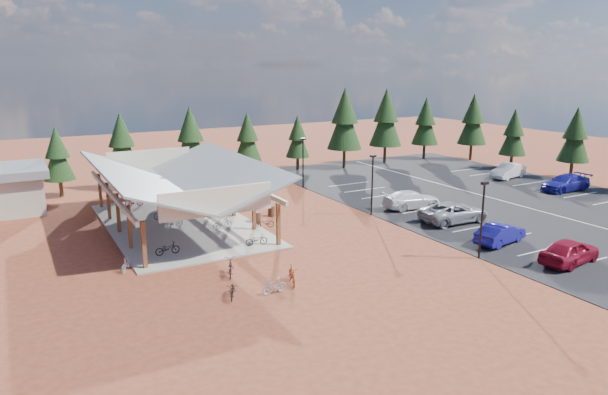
# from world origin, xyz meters

# --- Properties ---
(ground) EXTENTS (140.00, 140.00, 0.00)m
(ground) POSITION_xyz_m (0.00, 0.00, 0.00)
(ground) COLOR brown
(ground) RESTS_ON ground
(asphalt_lot) EXTENTS (27.00, 44.00, 0.04)m
(asphalt_lot) POSITION_xyz_m (18.50, 3.00, 0.02)
(asphalt_lot) COLOR black
(asphalt_lot) RESTS_ON ground
(concrete_pad) EXTENTS (10.60, 18.60, 0.10)m
(concrete_pad) POSITION_xyz_m (-10.00, 7.00, 0.05)
(concrete_pad) COLOR gray
(concrete_pad) RESTS_ON ground
(bike_pavilion) EXTENTS (11.65, 19.40, 4.97)m
(bike_pavilion) POSITION_xyz_m (-10.00, 7.00, 3.82)
(bike_pavilion) COLOR maroon
(bike_pavilion) RESTS_ON concrete_pad
(lamp_post_0) EXTENTS (0.50, 0.25, 5.14)m
(lamp_post_0) POSITION_xyz_m (5.00, -10.00, 2.98)
(lamp_post_0) COLOR black
(lamp_post_0) RESTS_ON ground
(lamp_post_1) EXTENTS (0.50, 0.25, 5.14)m
(lamp_post_1) POSITION_xyz_m (5.00, 2.00, 2.98)
(lamp_post_1) COLOR black
(lamp_post_1) RESTS_ON ground
(lamp_post_2) EXTENTS (0.50, 0.25, 5.14)m
(lamp_post_2) POSITION_xyz_m (5.00, 14.00, 2.98)
(lamp_post_2) COLOR black
(lamp_post_2) RESTS_ON ground
(trash_bin_0) EXTENTS (0.60, 0.60, 0.90)m
(trash_bin_0) POSITION_xyz_m (-4.42, 4.49, 0.45)
(trash_bin_0) COLOR #442B18
(trash_bin_0) RESTS_ON ground
(trash_bin_1) EXTENTS (0.60, 0.60, 0.90)m
(trash_bin_1) POSITION_xyz_m (-2.51, 5.80, 0.45)
(trash_bin_1) COLOR #442B18
(trash_bin_1) RESTS_ON ground
(pine_1) EXTENTS (2.90, 2.90, 6.76)m
(pine_1) POSITION_xyz_m (-17.23, 21.89, 4.12)
(pine_1) COLOR #382314
(pine_1) RESTS_ON ground
(pine_2) EXTENTS (3.35, 3.35, 7.81)m
(pine_2) POSITION_xyz_m (-11.21, 22.36, 4.77)
(pine_2) COLOR #382314
(pine_2) RESTS_ON ground
(pine_3) EXTENTS (3.54, 3.54, 8.25)m
(pine_3) POSITION_xyz_m (-4.48, 21.10, 5.04)
(pine_3) COLOR #382314
(pine_3) RESTS_ON ground
(pine_4) EXTENTS (3.14, 3.14, 7.31)m
(pine_4) POSITION_xyz_m (2.28, 21.94, 4.46)
(pine_4) COLOR #382314
(pine_4) RESTS_ON ground
(pine_5) EXTENTS (2.83, 2.83, 6.60)m
(pine_5) POSITION_xyz_m (9.10, 22.84, 4.02)
(pine_5) COLOR #382314
(pine_5) RESTS_ON ground
(pine_6) EXTENTS (4.21, 4.21, 9.81)m
(pine_6) POSITION_xyz_m (14.71, 21.24, 5.99)
(pine_6) COLOR #382314
(pine_6) RESTS_ON ground
(pine_7) EXTENTS (4.10, 4.10, 9.55)m
(pine_7) POSITION_xyz_m (21.09, 21.51, 5.83)
(pine_7) COLOR #382314
(pine_7) RESTS_ON ground
(pine_8) EXTENTS (3.54, 3.54, 8.24)m
(pine_8) POSITION_xyz_m (27.76, 21.64, 5.03)
(pine_8) COLOR #382314
(pine_8) RESTS_ON ground
(pine_11) EXTENTS (3.41, 3.41, 7.95)m
(pine_11) POSITION_xyz_m (33.50, 3.77, 4.85)
(pine_11) COLOR #382314
(pine_11) RESTS_ON ground
(pine_12) EXTENTS (3.15, 3.15, 7.34)m
(pine_12) POSITION_xyz_m (32.00, 10.76, 4.48)
(pine_12) COLOR #382314
(pine_12) RESTS_ON ground
(pine_13) EXTENTS (3.76, 3.76, 8.77)m
(pine_13) POSITION_xyz_m (32.79, 18.13, 5.35)
(pine_13) COLOR #382314
(pine_13) RESTS_ON ground
(bike_0) EXTENTS (1.63, 0.59, 0.85)m
(bike_0) POSITION_xyz_m (-12.76, 0.28, 0.53)
(bike_0) COLOR black
(bike_0) RESTS_ON concrete_pad
(bike_1) EXTENTS (1.68, 0.80, 0.97)m
(bike_1) POSITION_xyz_m (-10.75, 6.05, 0.59)
(bike_1) COLOR #909498
(bike_1) RESTS_ON concrete_pad
(bike_2) EXTENTS (1.70, 0.67, 0.88)m
(bike_2) POSITION_xyz_m (-10.71, 8.99, 0.54)
(bike_2) COLOR #191B94
(bike_2) RESTS_ON concrete_pad
(bike_3) EXTENTS (1.85, 0.93, 1.07)m
(bike_3) POSITION_xyz_m (-12.01, 14.04, 0.63)
(bike_3) COLOR maroon
(bike_3) RESTS_ON concrete_pad
(bike_4) EXTENTS (1.62, 0.71, 0.82)m
(bike_4) POSITION_xyz_m (-6.81, -0.80, 0.51)
(bike_4) COLOR black
(bike_4) RESTS_ON concrete_pad
(bike_5) EXTENTS (1.57, 0.56, 0.93)m
(bike_5) POSITION_xyz_m (-7.53, 4.00, 0.56)
(bike_5) COLOR #9B9CA3
(bike_5) RESTS_ON concrete_pad
(bike_6) EXTENTS (1.92, 0.93, 0.97)m
(bike_6) POSITION_xyz_m (-7.42, 10.43, 0.58)
(bike_6) COLOR #18289A
(bike_6) RESTS_ON concrete_pad
(bike_7) EXTENTS (1.63, 0.81, 0.94)m
(bike_7) POSITION_xyz_m (-8.30, 12.67, 0.57)
(bike_7) COLOR maroon
(bike_7) RESTS_ON concrete_pad
(bike_8) EXTENTS (1.23, 1.77, 0.88)m
(bike_8) POSITION_xyz_m (-11.43, -7.99, 0.44)
(bike_8) COLOR black
(bike_8) RESTS_ON ground
(bike_9) EXTENTS (1.22, 1.44, 0.89)m
(bike_9) POSITION_xyz_m (-15.65, -1.13, 0.45)
(bike_9) COLOR gray
(bike_9) RESTS_ON ground
(bike_11) EXTENTS (1.04, 1.90, 1.10)m
(bike_11) POSITION_xyz_m (-7.70, -7.86, 0.55)
(bike_11) COLOR maroon
(bike_11) RESTS_ON ground
(bike_12) EXTENTS (1.31, 2.01, 1.00)m
(bike_12) POSITION_xyz_m (-10.36, -4.90, 0.50)
(bike_12) COLOR black
(bike_12) RESTS_ON ground
(bike_13) EXTENTS (1.50, 0.49, 0.89)m
(bike_13) POSITION_xyz_m (-9.20, -8.63, 0.45)
(bike_13) COLOR gray
(bike_13) RESTS_ON ground
(bike_16) EXTENTS (1.61, 0.97, 0.80)m
(bike_16) POSITION_xyz_m (-4.45, 3.04, 0.40)
(bike_16) COLOR black
(bike_16) RESTS_ON ground
(car_0) EXTENTS (4.97, 2.52, 1.62)m
(car_0) POSITION_xyz_m (9.25, -13.48, 0.85)
(car_0) COLOR maroon
(car_0) RESTS_ON asphalt_lot
(car_1) EXTENTS (4.65, 2.38, 1.46)m
(car_1) POSITION_xyz_m (8.53, -8.56, 0.77)
(car_1) COLOR navy
(car_1) RESTS_ON asphalt_lot
(car_2) EXTENTS (5.92, 2.92, 1.62)m
(car_2) POSITION_xyz_m (9.54, -2.96, 0.85)
(car_2) COLOR #95989C
(car_2) RESTS_ON asphalt_lot
(car_3) EXTENTS (5.51, 2.70, 1.54)m
(car_3) POSITION_xyz_m (9.38, 2.08, 0.81)
(car_3) COLOR white
(car_3) RESTS_ON asphalt_lot
(car_7) EXTENTS (5.59, 2.41, 1.60)m
(car_7) POSITION_xyz_m (27.35, -0.02, 0.84)
(car_7) COLOR navy
(car_7) RESTS_ON asphalt_lot
(car_9) EXTENTS (5.19, 2.68, 1.63)m
(car_9) POSITION_xyz_m (27.33, 7.14, 0.85)
(car_9) COLOR white
(car_9) RESTS_ON asphalt_lot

